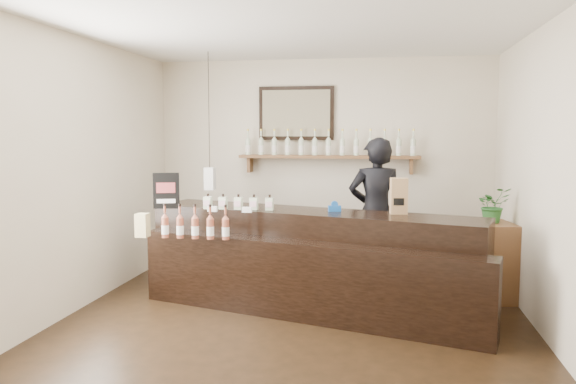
{
  "coord_description": "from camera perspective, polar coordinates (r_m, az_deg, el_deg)",
  "views": [
    {
      "loc": [
        0.83,
        -5.08,
        1.81
      ],
      "look_at": [
        -0.16,
        0.7,
        1.2
      ],
      "focal_mm": 35.0,
      "sensor_mm": 36.0,
      "label": 1
    }
  ],
  "objects": [
    {
      "name": "ground",
      "position": [
        5.46,
        0.41,
        -13.4
      ],
      "size": [
        5.0,
        5.0,
        0.0
      ],
      "primitive_type": "plane",
      "color": "black",
      "rests_on": "ground"
    },
    {
      "name": "paper_bag",
      "position": [
        5.74,
        11.19,
        -0.4
      ],
      "size": [
        0.18,
        0.15,
        0.36
      ],
      "color": "olive",
      "rests_on": "counter"
    },
    {
      "name": "room_shell",
      "position": [
        5.15,
        0.43,
        4.78
      ],
      "size": [
        5.0,
        5.0,
        5.0
      ],
      "color": "beige",
      "rests_on": "ground"
    },
    {
      "name": "side_cabinet",
      "position": [
        6.55,
        19.9,
        -6.61
      ],
      "size": [
        0.52,
        0.65,
        0.85
      ],
      "color": "brown",
      "rests_on": "ground"
    },
    {
      "name": "counter",
      "position": [
        5.85,
        2.11,
        -7.25
      ],
      "size": [
        3.63,
        1.91,
        1.17
      ],
      "color": "black",
      "rests_on": "ground"
    },
    {
      "name": "potted_plant",
      "position": [
        6.45,
        20.1,
        -1.25
      ],
      "size": [
        0.43,
        0.41,
        0.39
      ],
      "primitive_type": "imported",
      "rotation": [
        0.0,
        0.0,
        0.38
      ],
      "color": "#286428",
      "rests_on": "side_cabinet"
    },
    {
      "name": "shopkeeper",
      "position": [
        6.68,
        8.91,
        -1.09
      ],
      "size": [
        0.8,
        0.59,
        1.99
      ],
      "primitive_type": "imported",
      "rotation": [
        0.0,
        0.0,
        3.31
      ],
      "color": "black",
      "rests_on": "ground"
    },
    {
      "name": "promo_sign",
      "position": [
        6.16,
        -12.27,
        0.12
      ],
      "size": [
        0.27,
        0.1,
        0.39
      ],
      "color": "black",
      "rests_on": "counter"
    },
    {
      "name": "back_wall_decor",
      "position": [
        7.52,
        2.29,
        5.54
      ],
      "size": [
        2.66,
        0.96,
        1.69
      ],
      "color": "brown",
      "rests_on": "ground"
    },
    {
      "name": "tape_dispenser",
      "position": [
        5.84,
        4.75,
        -1.56
      ],
      "size": [
        0.14,
        0.08,
        0.11
      ],
      "color": "#1855AA",
      "rests_on": "counter"
    }
  ]
}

